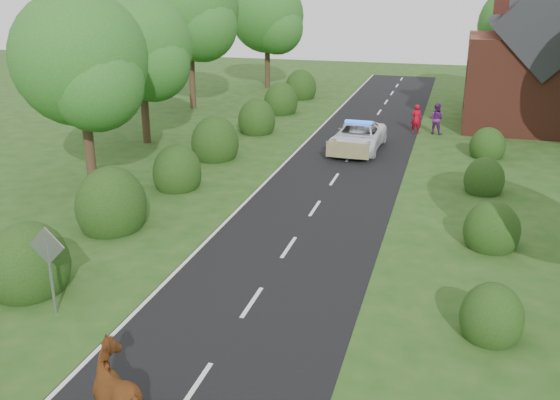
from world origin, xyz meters
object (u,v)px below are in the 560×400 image
(cow, at_px, (126,398))
(pedestrian_purple, at_px, (436,119))
(pedestrian_red, at_px, (416,119))
(road_sign, at_px, (49,258))
(police_van, at_px, (358,137))

(cow, distance_m, pedestrian_purple, 28.62)
(pedestrian_red, bearing_deg, road_sign, 71.37)
(cow, relative_size, pedestrian_purple, 1.16)
(road_sign, xyz_separation_m, pedestrian_red, (7.86, 24.43, -0.79))
(road_sign, bearing_deg, cow, -40.86)
(pedestrian_red, bearing_deg, pedestrian_purple, -175.75)
(road_sign, xyz_separation_m, pedestrian_purple, (9.00, 24.53, -0.73))
(pedestrian_purple, bearing_deg, cow, 96.22)
(police_van, distance_m, pedestrian_purple, 6.32)
(road_sign, bearing_deg, police_van, 75.16)
(cow, xyz_separation_m, pedestrian_purple, (4.75, 28.22, 0.16))
(pedestrian_red, bearing_deg, cow, 81.90)
(police_van, height_order, pedestrian_red, pedestrian_red)
(cow, distance_m, police_van, 23.22)
(police_van, xyz_separation_m, pedestrian_red, (2.68, 4.92, 0.13))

